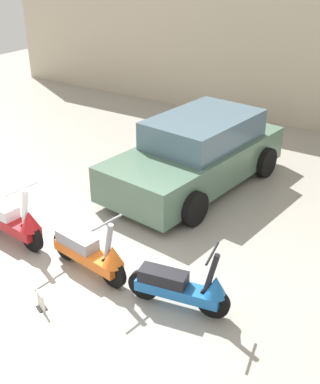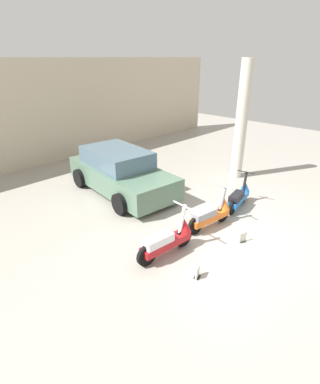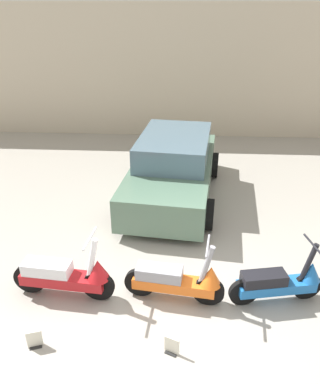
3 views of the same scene
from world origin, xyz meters
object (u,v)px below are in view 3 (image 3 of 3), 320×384
Objects in this scene: scooter_front_right at (178,280)px; scooter_front_left at (67,275)px; scooter_front_center at (281,282)px; car_rear_left at (173,168)px; placard_near_right_scooter at (172,346)px; placard_near_left_scooter at (35,340)px.

scooter_front_left is at bearing -172.30° from scooter_front_right.
scooter_front_center is 3.90m from car_rear_left.
scooter_front_left is 1.12× the size of scooter_front_center.
car_rear_left is at bearing 91.50° from placard_near_right_scooter.
car_rear_left reaches higher than placard_near_left_scooter.
scooter_front_right is 1.55m from scooter_front_center.
scooter_front_center is 0.33× the size of car_rear_left.
scooter_front_right is 3.57m from car_rear_left.
car_rear_left reaches higher than scooter_front_center.
scooter_front_right is 1.06× the size of scooter_front_center.
scooter_front_center is (1.54, 0.08, -0.02)m from scooter_front_right.
scooter_front_left reaches higher than placard_near_right_scooter.
scooter_front_center is 1.95m from placard_near_right_scooter.
scooter_front_left is at bearing 79.27° from placard_near_left_scooter.
scooter_front_left is at bearing 170.52° from scooter_front_center.
scooter_front_right is 0.35× the size of car_rear_left.
scooter_front_left is 6.22× the size of placard_near_right_scooter.
scooter_front_center is at bearing 32.74° from car_rear_left.
placard_near_left_scooter is at bearing -14.17° from car_rear_left.
scooter_front_right is at bearing 27.84° from placard_near_left_scooter.
scooter_front_center is 5.57× the size of placard_near_left_scooter.
scooter_front_left is 3.24m from scooter_front_center.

